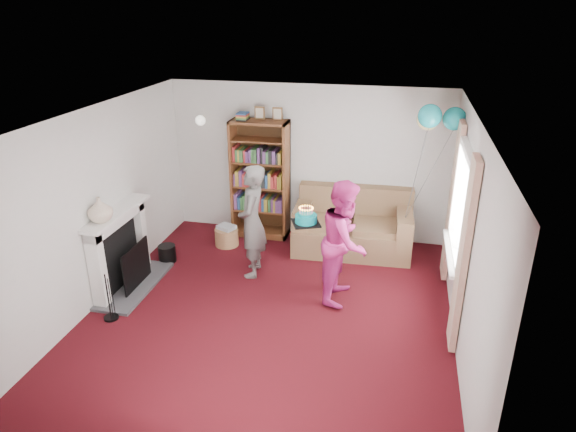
% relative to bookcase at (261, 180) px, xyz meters
% --- Properties ---
extents(ground, '(5.00, 5.00, 0.00)m').
position_rel_bookcase_xyz_m(ground, '(0.74, -2.30, -0.95)').
color(ground, '#39080A').
rests_on(ground, ground).
extents(wall_back, '(4.50, 0.02, 2.50)m').
position_rel_bookcase_xyz_m(wall_back, '(0.74, 0.21, 0.30)').
color(wall_back, silver).
rests_on(wall_back, ground).
extents(wall_left, '(0.02, 5.00, 2.50)m').
position_rel_bookcase_xyz_m(wall_left, '(-1.52, -2.30, 0.30)').
color(wall_left, silver).
rests_on(wall_left, ground).
extents(wall_right, '(0.02, 5.00, 2.50)m').
position_rel_bookcase_xyz_m(wall_right, '(3.00, -2.30, 0.30)').
color(wall_right, silver).
rests_on(wall_right, ground).
extents(ceiling, '(4.50, 5.00, 0.01)m').
position_rel_bookcase_xyz_m(ceiling, '(0.74, -2.30, 1.55)').
color(ceiling, white).
rests_on(ceiling, wall_back).
extents(fireplace, '(0.55, 1.80, 1.12)m').
position_rel_bookcase_xyz_m(fireplace, '(-1.35, -2.11, -0.44)').
color(fireplace, '#3F3F42').
rests_on(fireplace, ground).
extents(window_bay, '(0.14, 2.02, 2.20)m').
position_rel_bookcase_xyz_m(window_bay, '(2.95, -1.70, 0.25)').
color(window_bay, white).
rests_on(window_bay, ground).
extents(wall_sconce, '(0.16, 0.23, 0.16)m').
position_rel_bookcase_xyz_m(wall_sconce, '(-1.01, 0.06, 0.93)').
color(wall_sconce, gold).
rests_on(wall_sconce, ground).
extents(bookcase, '(0.92, 0.42, 2.15)m').
position_rel_bookcase_xyz_m(bookcase, '(0.00, 0.00, 0.00)').
color(bookcase, '#472B14').
rests_on(bookcase, ground).
extents(sofa, '(1.81, 0.96, 0.96)m').
position_rel_bookcase_xyz_m(sofa, '(1.56, -0.23, -0.60)').
color(sofa, brown).
rests_on(sofa, ground).
extents(wicker_basket, '(0.38, 0.38, 0.35)m').
position_rel_bookcase_xyz_m(wicker_basket, '(-0.43, -0.56, -0.80)').
color(wicker_basket, '#A4714C').
rests_on(wicker_basket, ground).
extents(person_striped, '(0.47, 0.64, 1.63)m').
position_rel_bookcase_xyz_m(person_striped, '(0.25, -1.36, -0.14)').
color(person_striped, black).
rests_on(person_striped, ground).
extents(person_magenta, '(0.70, 0.86, 1.63)m').
position_rel_bookcase_xyz_m(person_magenta, '(1.59, -1.72, -0.14)').
color(person_magenta, '#C7277B').
rests_on(person_magenta, ground).
extents(birthday_cake, '(0.33, 0.33, 0.22)m').
position_rel_bookcase_xyz_m(birthday_cake, '(1.10, -1.82, 0.18)').
color(birthday_cake, black).
rests_on(birthday_cake, ground).
extents(balloons, '(0.68, 0.69, 1.75)m').
position_rel_bookcase_xyz_m(balloons, '(2.64, -0.57, 1.27)').
color(balloons, '#3F3F3F').
rests_on(balloons, ground).
extents(mantel_vase, '(0.36, 0.36, 0.32)m').
position_rel_bookcase_xyz_m(mantel_vase, '(-1.38, -2.45, 0.33)').
color(mantel_vase, beige).
rests_on(mantel_vase, fireplace).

